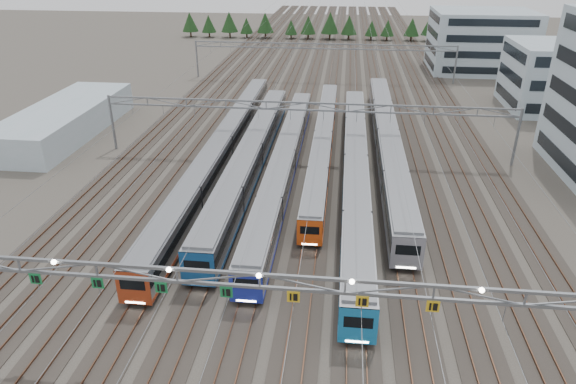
# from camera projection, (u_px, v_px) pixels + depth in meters

# --- Properties ---
(ground) EXTENTS (400.00, 400.00, 0.00)m
(ground) POSITION_uv_depth(u_px,v_px,m) (262.00, 364.00, 36.84)
(ground) COLOR #47423A
(ground) RESTS_ON ground
(track_bed) EXTENTS (54.00, 260.00, 5.42)m
(track_bed) POSITION_uv_depth(u_px,v_px,m) (326.00, 59.00, 125.51)
(track_bed) COLOR #2D2823
(track_bed) RESTS_ON ground
(train_a) EXTENTS (2.86, 64.05, 3.73)m
(train_a) POSITION_uv_depth(u_px,v_px,m) (222.00, 147.00, 69.89)
(train_a) COLOR black
(train_a) RESTS_ON ground
(train_b) EXTENTS (3.05, 52.26, 3.98)m
(train_b) POSITION_uv_depth(u_px,v_px,m) (251.00, 156.00, 66.77)
(train_b) COLOR black
(train_b) RESTS_ON ground
(train_c) EXTENTS (2.81, 53.83, 3.65)m
(train_c) POSITION_uv_depth(u_px,v_px,m) (285.00, 161.00, 65.54)
(train_c) COLOR black
(train_c) RESTS_ON ground
(train_d) EXTENTS (2.54, 52.24, 3.31)m
(train_d) POSITION_uv_depth(u_px,v_px,m) (323.00, 141.00, 72.89)
(train_d) COLOR black
(train_d) RESTS_ON ground
(train_e) EXTENTS (2.91, 59.47, 3.79)m
(train_e) POSITION_uv_depth(u_px,v_px,m) (355.00, 167.00, 63.72)
(train_e) COLOR black
(train_e) RESTS_ON ground
(train_f) EXTENTS (3.00, 58.89, 3.91)m
(train_f) POSITION_uv_depth(u_px,v_px,m) (387.00, 141.00, 72.02)
(train_f) COLOR black
(train_f) RESTS_ON ground
(gantry_near) EXTENTS (56.36, 0.61, 8.08)m
(gantry_near) POSITION_uv_depth(u_px,v_px,m) (259.00, 285.00, 33.63)
(gantry_near) COLOR gray
(gantry_near) RESTS_ON ground
(gantry_mid) EXTENTS (56.36, 0.36, 8.00)m
(gantry_mid) POSITION_uv_depth(u_px,v_px,m) (307.00, 113.00, 69.77)
(gantry_mid) COLOR gray
(gantry_mid) RESTS_ON ground
(gantry_far) EXTENTS (56.36, 0.36, 8.00)m
(gantry_far) POSITION_uv_depth(u_px,v_px,m) (323.00, 51.00, 109.96)
(gantry_far) COLOR gray
(gantry_far) RESTS_ON ground
(depot_bldg_mid) EXTENTS (14.00, 16.00, 11.58)m
(depot_bldg_mid) POSITION_uv_depth(u_px,v_px,m) (551.00, 76.00, 91.27)
(depot_bldg_mid) COLOR #A5BEC5
(depot_bldg_mid) RESTS_ON ground
(depot_bldg_north) EXTENTS (22.00, 18.00, 13.47)m
(depot_bldg_north) POSITION_uv_depth(u_px,v_px,m) (480.00, 41.00, 118.73)
(depot_bldg_north) COLOR #A5BEC5
(depot_bldg_north) RESTS_ON ground
(west_shed) EXTENTS (10.00, 30.00, 4.46)m
(west_shed) POSITION_uv_depth(u_px,v_px,m) (65.00, 120.00, 80.38)
(west_shed) COLOR #A5BEC5
(west_shed) RESTS_ON ground
(treeline) EXTENTS (93.80, 5.60, 7.02)m
(treeline) POSITION_uv_depth(u_px,v_px,m) (329.00, 25.00, 158.14)
(treeline) COLOR #332114
(treeline) RESTS_ON ground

